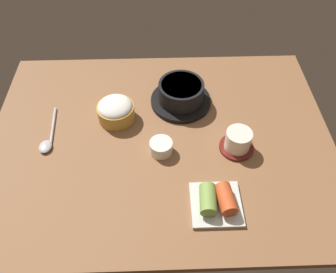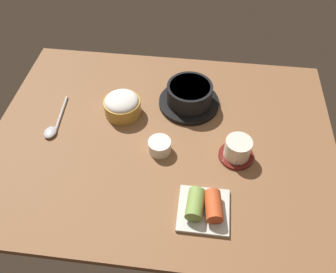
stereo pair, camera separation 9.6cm
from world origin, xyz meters
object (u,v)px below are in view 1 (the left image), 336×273
object	(u,v)px
rice_bowl	(116,110)
tea_cup_with_saucer	(238,141)
stone_pot	(181,94)
spoon	(48,140)
banchan_cup_center	(162,147)
kimchi_plate	(217,201)

from	to	relation	value
rice_bowl	tea_cup_with_saucer	size ratio (longest dim) A/B	1.14
stone_pot	spoon	bearing A→B (deg)	-159.09
spoon	rice_bowl	bearing A→B (deg)	24.12
stone_pot	spoon	distance (cm)	42.08
rice_bowl	tea_cup_with_saucer	bearing A→B (deg)	-20.28
stone_pot	tea_cup_with_saucer	distance (cm)	24.19
stone_pot	banchan_cup_center	world-z (taller)	stone_pot
rice_bowl	tea_cup_with_saucer	world-z (taller)	rice_bowl
stone_pot	banchan_cup_center	bearing A→B (deg)	-108.04
banchan_cup_center	tea_cup_with_saucer	bearing A→B (deg)	1.32
stone_pot	tea_cup_with_saucer	xyz separation A→B (cm)	(14.75, -19.16, -0.44)
rice_bowl	kimchi_plate	distance (cm)	40.77
stone_pot	spoon	xyz separation A→B (cm)	(-39.21, -14.98, -2.95)
stone_pot	banchan_cup_center	size ratio (longest dim) A/B	2.96
rice_bowl	kimchi_plate	xyz separation A→B (cm)	(26.63, -30.84, -1.40)
stone_pot	rice_bowl	size ratio (longest dim) A/B	1.71
rice_bowl	spoon	distance (cm)	21.32
banchan_cup_center	spoon	distance (cm)	33.17
banchan_cup_center	stone_pot	bearing A→B (deg)	71.96
stone_pot	rice_bowl	world-z (taller)	stone_pot
banchan_cup_center	spoon	bearing A→B (deg)	171.90
rice_bowl	banchan_cup_center	bearing A→B (deg)	-44.51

